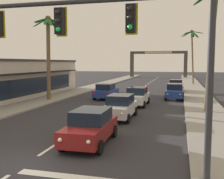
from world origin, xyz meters
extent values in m
plane|color=#2D2D33|center=(0.00, 0.00, 0.00)|extent=(220.00, 220.00, 0.00)
cube|color=gray|center=(7.80, 20.00, 0.07)|extent=(3.20, 110.00, 0.14)
cube|color=gray|center=(-7.80, 20.00, 0.07)|extent=(3.20, 110.00, 0.14)
cube|color=silver|center=(0.00, 2.01, 0.00)|extent=(0.16, 2.00, 0.01)
cube|color=silver|center=(0.00, 6.01, 0.00)|extent=(0.16, 2.00, 0.01)
cube|color=silver|center=(0.00, 10.01, 0.00)|extent=(0.16, 2.00, 0.01)
cube|color=silver|center=(0.00, 14.01, 0.00)|extent=(0.16, 2.00, 0.01)
cube|color=silver|center=(0.00, 18.01, 0.00)|extent=(0.16, 2.00, 0.01)
cube|color=silver|center=(0.00, 22.01, 0.00)|extent=(0.16, 2.00, 0.01)
cube|color=silver|center=(0.00, 26.02, 0.00)|extent=(0.16, 2.00, 0.01)
cube|color=silver|center=(0.00, 30.02, 0.00)|extent=(0.16, 2.00, 0.01)
cube|color=silver|center=(0.00, 34.02, 0.00)|extent=(0.16, 2.00, 0.01)
cube|color=silver|center=(0.00, 38.02, 0.00)|extent=(0.16, 2.00, 0.01)
cube|color=silver|center=(0.00, 42.02, 0.00)|extent=(0.16, 2.00, 0.01)
cube|color=silver|center=(0.00, 46.02, 0.00)|extent=(0.16, 2.00, 0.01)
cube|color=silver|center=(0.00, 50.03, 0.00)|extent=(0.16, 2.00, 0.01)
cube|color=silver|center=(0.00, 54.03, 0.00)|extent=(0.16, 2.00, 0.01)
cube|color=silver|center=(0.00, 58.03, 0.00)|extent=(0.16, 2.00, 0.01)
cube|color=silver|center=(0.00, 62.03, 0.00)|extent=(0.16, 2.00, 0.01)
cube|color=silver|center=(0.00, 66.03, 0.00)|extent=(0.16, 2.00, 0.01)
cube|color=silver|center=(2.20, -0.60, 0.00)|extent=(4.00, 0.44, 0.01)
cylinder|color=#2D2D33|center=(6.69, 0.06, 3.30)|extent=(0.22, 0.22, 6.60)
cylinder|color=#2D2D33|center=(1.57, 0.06, 6.05)|extent=(10.25, 0.16, 0.16)
cube|color=black|center=(4.13, 0.04, 5.41)|extent=(0.32, 0.26, 0.92)
sphere|color=black|center=(4.13, -0.10, 5.71)|extent=(0.17, 0.17, 0.17)
sphere|color=black|center=(4.13, -0.10, 5.41)|extent=(0.17, 0.17, 0.17)
sphere|color=#1EE54C|center=(4.13, -0.10, 5.11)|extent=(0.17, 0.17, 0.17)
cube|color=yellow|center=(4.13, 0.21, 5.41)|extent=(0.42, 0.03, 1.04)
cube|color=black|center=(1.57, 0.04, 5.41)|extent=(0.32, 0.26, 0.92)
sphere|color=black|center=(1.57, -0.10, 5.71)|extent=(0.17, 0.17, 0.17)
sphere|color=black|center=(1.57, -0.10, 5.41)|extent=(0.17, 0.17, 0.17)
sphere|color=#1EE54C|center=(1.57, -0.10, 5.11)|extent=(0.17, 0.17, 0.17)
cube|color=yellow|center=(1.57, 0.21, 5.41)|extent=(0.42, 0.03, 1.04)
cube|color=yellow|center=(-1.00, 0.21, 5.41)|extent=(0.42, 0.03, 1.04)
cube|color=maroon|center=(1.59, 3.23, 0.68)|extent=(1.82, 4.32, 0.72)
cube|color=black|center=(1.59, 3.38, 1.36)|extent=(1.63, 2.22, 0.64)
cylinder|color=black|center=(2.47, 1.82, 0.32)|extent=(0.23, 0.64, 0.64)
cylinder|color=black|center=(0.75, 1.80, 0.32)|extent=(0.23, 0.64, 0.64)
cylinder|color=black|center=(2.43, 4.66, 0.32)|extent=(0.23, 0.64, 0.64)
cylinder|color=black|center=(0.71, 4.63, 0.32)|extent=(0.23, 0.64, 0.64)
sphere|color=#F9EFC6|center=(2.24, 1.06, 0.76)|extent=(0.18, 0.18, 0.18)
sphere|color=#F9EFC6|center=(1.00, 1.05, 0.76)|extent=(0.18, 0.18, 0.18)
cube|color=red|center=(2.22, 5.39, 0.78)|extent=(0.24, 0.06, 0.20)
cube|color=red|center=(0.90, 5.38, 0.78)|extent=(0.24, 0.06, 0.20)
cube|color=silver|center=(1.69, 9.42, 0.68)|extent=(1.82, 4.32, 0.72)
cube|color=black|center=(1.69, 9.57, 1.36)|extent=(1.63, 2.22, 0.64)
cylinder|color=black|center=(2.53, 7.99, 0.32)|extent=(0.23, 0.64, 0.64)
cylinder|color=black|center=(0.81, 8.01, 0.32)|extent=(0.23, 0.64, 0.64)
cylinder|color=black|center=(2.57, 10.83, 0.32)|extent=(0.23, 0.64, 0.64)
cylinder|color=black|center=(0.84, 10.85, 0.32)|extent=(0.23, 0.64, 0.64)
sphere|color=#F9EFC6|center=(2.28, 7.24, 0.76)|extent=(0.18, 0.18, 0.18)
sphere|color=#F9EFC6|center=(1.04, 7.26, 0.76)|extent=(0.18, 0.18, 0.18)
cube|color=red|center=(2.38, 11.57, 0.78)|extent=(0.24, 0.06, 0.20)
cube|color=red|center=(1.06, 11.59, 0.78)|extent=(0.24, 0.06, 0.20)
cube|color=silver|center=(1.93, 15.62, 0.68)|extent=(1.86, 4.34, 0.72)
cube|color=black|center=(1.94, 15.77, 1.36)|extent=(1.65, 2.24, 0.64)
cylinder|color=black|center=(2.76, 14.18, 0.32)|extent=(0.24, 0.65, 0.64)
cylinder|color=black|center=(1.04, 14.22, 0.32)|extent=(0.24, 0.65, 0.64)
cylinder|color=black|center=(2.83, 17.01, 0.32)|extent=(0.24, 0.65, 0.64)
cylinder|color=black|center=(1.10, 17.06, 0.32)|extent=(0.24, 0.65, 0.64)
sphere|color=#F9EFC6|center=(2.50, 13.43, 0.76)|extent=(0.18, 0.18, 0.18)
sphere|color=#F9EFC6|center=(1.26, 13.46, 0.76)|extent=(0.18, 0.18, 0.18)
cube|color=red|center=(2.64, 17.76, 0.78)|extent=(0.24, 0.07, 0.20)
cube|color=red|center=(1.32, 17.79, 0.78)|extent=(0.24, 0.07, 0.20)
cube|color=navy|center=(-2.09, 19.39, 0.68)|extent=(1.90, 4.36, 0.72)
cube|color=black|center=(-2.09, 19.24, 1.36)|extent=(1.67, 2.25, 0.64)
cylinder|color=black|center=(-2.90, 20.84, 0.32)|extent=(0.24, 0.65, 0.64)
cylinder|color=black|center=(-1.18, 20.78, 0.32)|extent=(0.24, 0.65, 0.64)
cylinder|color=black|center=(-3.00, 18.00, 0.32)|extent=(0.24, 0.65, 0.64)
cylinder|color=black|center=(-1.27, 17.94, 0.32)|extent=(0.24, 0.65, 0.64)
sphere|color=#B2B2AD|center=(-2.64, 21.58, 0.76)|extent=(0.18, 0.18, 0.18)
sphere|color=#B2B2AD|center=(-1.40, 21.54, 0.76)|extent=(0.18, 0.18, 0.18)
cube|color=red|center=(-2.82, 17.25, 0.78)|extent=(0.24, 0.07, 0.20)
cube|color=red|center=(-1.50, 17.21, 0.78)|extent=(0.24, 0.07, 0.20)
cube|color=red|center=(5.28, 28.26, 0.68)|extent=(1.85, 4.34, 0.72)
cube|color=black|center=(5.28, 28.41, 1.36)|extent=(1.65, 2.23, 0.64)
cylinder|color=black|center=(6.11, 26.82, 0.32)|extent=(0.23, 0.64, 0.64)
cylinder|color=black|center=(4.38, 26.86, 0.32)|extent=(0.23, 0.64, 0.64)
cylinder|color=black|center=(6.17, 29.66, 0.32)|extent=(0.23, 0.64, 0.64)
cylinder|color=black|center=(4.45, 29.70, 0.32)|extent=(0.23, 0.64, 0.64)
sphere|color=#B2B2AD|center=(5.85, 26.08, 0.76)|extent=(0.18, 0.18, 0.18)
sphere|color=#B2B2AD|center=(4.61, 26.11, 0.76)|extent=(0.18, 0.18, 0.18)
cube|color=red|center=(5.98, 30.41, 0.78)|extent=(0.24, 0.07, 0.20)
cube|color=red|center=(4.66, 30.43, 0.78)|extent=(0.24, 0.07, 0.20)
cube|color=navy|center=(5.25, 20.94, 0.68)|extent=(1.86, 4.34, 0.72)
cube|color=black|center=(5.26, 21.09, 1.36)|extent=(1.65, 2.24, 0.64)
cylinder|color=black|center=(6.08, 19.50, 0.32)|extent=(0.23, 0.64, 0.64)
cylinder|color=black|center=(4.36, 19.54, 0.32)|extent=(0.23, 0.64, 0.64)
cylinder|color=black|center=(6.15, 22.34, 0.32)|extent=(0.23, 0.64, 0.64)
cylinder|color=black|center=(4.42, 22.38, 0.32)|extent=(0.23, 0.64, 0.64)
sphere|color=#B2B2AD|center=(5.83, 18.76, 0.76)|extent=(0.18, 0.18, 0.18)
sphere|color=#B2B2AD|center=(4.59, 18.79, 0.76)|extent=(0.18, 0.18, 0.18)
cube|color=red|center=(5.96, 23.09, 0.78)|extent=(0.24, 0.07, 0.20)
cube|color=red|center=(4.64, 23.12, 0.78)|extent=(0.24, 0.07, 0.20)
cylinder|color=brown|center=(-7.43, 16.40, 4.18)|extent=(0.50, 0.40, 8.36)
ellipsoid|color=#236028|center=(-6.59, 16.59, 8.12)|extent=(1.72, 0.80, 0.80)
ellipsoid|color=#236028|center=(-6.69, 16.74, 8.03)|extent=(1.61, 1.08, 0.97)
ellipsoid|color=#236028|center=(-7.21, 17.12, 7.99)|extent=(0.75, 1.62, 1.04)
ellipsoid|color=#236028|center=(-7.84, 17.10, 8.22)|extent=(1.28, 1.67, 0.61)
ellipsoid|color=#236028|center=(-8.22, 16.56, 8.26)|extent=(1.79, 0.72, 0.52)
ellipsoid|color=#236028|center=(-8.02, 16.02, 7.99)|extent=(1.55, 1.13, 1.06)
ellipsoid|color=#236028|center=(-7.77, 15.67, 8.16)|extent=(1.16, 1.69, 0.72)
ellipsoid|color=#236028|center=(-7.19, 15.65, 8.02)|extent=(0.78, 1.65, 0.99)
ellipsoid|color=#236028|center=(-6.90, 15.83, 7.99)|extent=(1.31, 1.45, 1.05)
sphere|color=#4C4223|center=(-7.38, 16.40, 8.41)|extent=(0.60, 0.60, 0.60)
cylinder|color=brown|center=(8.04, 13.23, 4.73)|extent=(0.83, 0.34, 9.47)
cylinder|color=brown|center=(7.87, 41.78, 4.72)|extent=(0.79, 0.28, 9.45)
ellipsoid|color=#236028|center=(8.61, 41.57, 9.31)|extent=(2.10, 0.81, 0.62)
ellipsoid|color=#236028|center=(8.24, 42.41, 9.00)|extent=(1.58, 1.59, 1.22)
ellipsoid|color=#236028|center=(7.84, 42.69, 9.09)|extent=(0.85, 1.98, 1.03)
ellipsoid|color=#236028|center=(7.07, 42.64, 9.34)|extent=(1.45, 1.96, 0.56)
ellipsoid|color=#236028|center=(6.72, 42.02, 9.06)|extent=(1.95, 0.88, 1.10)
ellipsoid|color=#236028|center=(6.66, 41.66, 9.14)|extent=(2.01, 0.63, 0.95)
ellipsoid|color=#236028|center=(6.92, 41.05, 9.28)|extent=(1.70, 1.76, 0.68)
ellipsoid|color=#236028|center=(7.67, 40.85, 9.08)|extent=(0.52, 1.95, 1.06)
ellipsoid|color=#236028|center=(8.15, 41.07, 8.99)|extent=(1.43, 1.71, 1.23)
sphere|color=#4C4223|center=(7.62, 41.78, 9.50)|extent=(0.60, 0.60, 0.60)
cube|color=beige|center=(-13.43, 16.86, 2.04)|extent=(7.02, 25.85, 4.09)
cube|color=#3D3838|center=(-13.43, 16.86, 4.21)|extent=(7.23, 26.11, 0.24)
cube|color=black|center=(-9.47, 16.86, 2.86)|extent=(1.00, 21.97, 0.12)
cube|color=black|center=(-9.90, 16.86, 1.40)|extent=(0.06, 20.68, 1.80)
cube|color=#423D38|center=(-7.10, 64.03, 3.17)|extent=(0.90, 0.90, 6.34)
cube|color=#423D38|center=(7.10, 64.03, 3.17)|extent=(0.90, 0.90, 6.34)
cube|color=#423D38|center=(0.00, 64.03, 6.69)|extent=(15.11, 0.60, 0.70)
cube|color=tan|center=(0.00, 63.71, 6.69)|extent=(7.10, 0.08, 0.56)
camera|label=1|loc=(5.76, -8.93, 3.94)|focal=43.05mm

